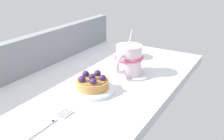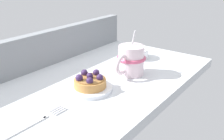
{
  "view_description": "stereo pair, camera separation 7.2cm",
  "coord_description": "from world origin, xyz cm",
  "px_view_note": "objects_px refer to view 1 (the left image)",
  "views": [
    {
      "loc": [
        -54.33,
        -38.88,
        30.64
      ],
      "look_at": [
        3.1,
        -4.99,
        3.49
      ],
      "focal_mm": 41.49,
      "sensor_mm": 36.0,
      "label": 1
    },
    {
      "loc": [
        -50.35,
        -44.87,
        30.64
      ],
      "look_at": [
        3.1,
        -4.99,
        3.49
      ],
      "focal_mm": 41.49,
      "sensor_mm": 36.0,
      "label": 2
    }
  ],
  "objects_px": {
    "raspberry_tart": "(92,82)",
    "sugar_bowl": "(132,52)",
    "dessert_fork": "(46,125)",
    "dessert_plate": "(93,90)",
    "coffee_mug": "(129,59)"
  },
  "relations": [
    {
      "from": "coffee_mug",
      "to": "dessert_fork",
      "type": "distance_m",
      "value": 0.34
    },
    {
      "from": "dessert_plate",
      "to": "sugar_bowl",
      "type": "relative_size",
      "value": 1.41
    },
    {
      "from": "dessert_plate",
      "to": "sugar_bowl",
      "type": "bearing_deg",
      "value": 6.37
    },
    {
      "from": "coffee_mug",
      "to": "dessert_plate",
      "type": "bearing_deg",
      "value": 170.89
    },
    {
      "from": "raspberry_tart",
      "to": "sugar_bowl",
      "type": "height_order",
      "value": "raspberry_tart"
    },
    {
      "from": "raspberry_tart",
      "to": "dessert_fork",
      "type": "xyz_separation_m",
      "value": [
        -0.18,
        -0.01,
        -0.02
      ]
    },
    {
      "from": "raspberry_tart",
      "to": "dessert_fork",
      "type": "relative_size",
      "value": 0.54
    },
    {
      "from": "sugar_bowl",
      "to": "dessert_plate",
      "type": "bearing_deg",
      "value": -173.63
    },
    {
      "from": "raspberry_tart",
      "to": "coffee_mug",
      "type": "distance_m",
      "value": 0.16
    },
    {
      "from": "dessert_plate",
      "to": "dessert_fork",
      "type": "bearing_deg",
      "value": -176.94
    },
    {
      "from": "coffee_mug",
      "to": "dessert_fork",
      "type": "bearing_deg",
      "value": 177.39
    },
    {
      "from": "dessert_plate",
      "to": "dessert_fork",
      "type": "xyz_separation_m",
      "value": [
        -0.18,
        -0.01,
        -0.0
      ]
    },
    {
      "from": "raspberry_tart",
      "to": "sugar_bowl",
      "type": "bearing_deg",
      "value": 6.32
    },
    {
      "from": "dessert_plate",
      "to": "raspberry_tart",
      "type": "bearing_deg",
      "value": 81.1
    },
    {
      "from": "dessert_fork",
      "to": "coffee_mug",
      "type": "bearing_deg",
      "value": -2.61
    }
  ]
}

